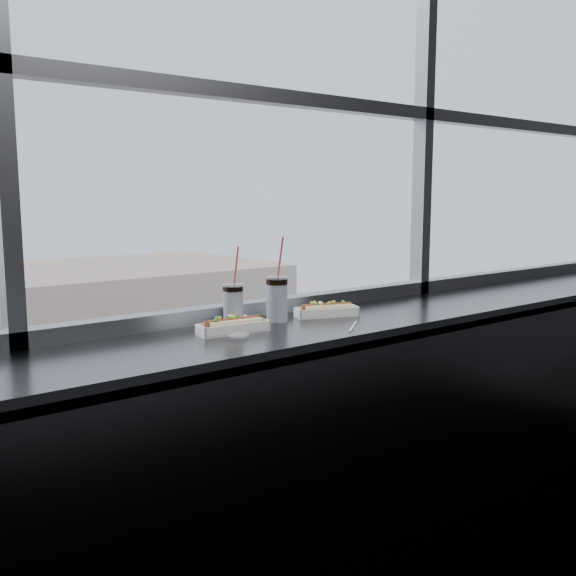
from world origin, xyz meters
TOP-DOWN VIEW (x-y plane):
  - wall_back_lower at (0.00, 1.50)m, footprint 6.00×0.00m
  - window_glass at (0.00, 1.52)m, footprint 6.00×0.00m
  - window_mullions at (0.00, 1.50)m, footprint 6.00×0.08m
  - counter at (0.00, 1.23)m, footprint 6.00×0.55m
  - counter_fascia at (0.00, 0.97)m, footprint 6.00×0.04m
  - hotdog_tray_left at (-0.30, 1.26)m, footprint 0.28×0.11m
  - hotdog_tray_right at (0.18, 1.29)m, footprint 0.28×0.17m
  - soda_cup_left at (-0.23, 1.37)m, footprint 0.08×0.08m
  - soda_cup_right at (-0.04, 1.34)m, footprint 0.09×0.09m
  - loose_straw at (0.11, 1.06)m, footprint 0.15×0.13m
  - wrapper at (-0.34, 1.17)m, footprint 0.09×0.06m
  - car_near_d at (5.82, 17.50)m, footprint 2.78×6.12m
  - car_far_c at (10.46, 25.50)m, footprint 2.87×6.66m
  - car_near_e at (15.55, 17.50)m, footprint 2.86×6.23m
  - pedestrian_c at (5.95, 28.98)m, footprint 0.87×0.65m
  - tree_right at (10.57, 29.50)m, footprint 3.19×3.19m

SIDE VIEW (x-z plane):
  - pedestrian_c at x=5.95m, z-range -10.96..-9.01m
  - car_near_d at x=5.82m, z-range -10.94..-8.94m
  - car_near_e at x=15.55m, z-range -10.94..-8.90m
  - car_far_c at x=10.46m, z-range -10.94..-8.74m
  - tree_right at x=10.57m, z-range -10.11..-5.12m
  - wall_back_lower at x=0.00m, z-range -2.45..3.55m
  - counter_fascia at x=0.00m, z-range 0.03..1.07m
  - counter at x=0.00m, z-range 1.04..1.10m
  - loose_straw at x=0.11m, z-range 1.10..1.11m
  - wrapper at x=-0.34m, z-range 1.10..1.12m
  - hotdog_tray_right at x=0.18m, z-range 1.09..1.16m
  - hotdog_tray_left at x=-0.30m, z-range 1.09..1.16m
  - soda_cup_left at x=-0.23m, z-range 1.04..1.34m
  - soda_cup_right at x=-0.04m, z-range 1.03..1.37m
  - window_glass at x=0.00m, z-range -0.70..5.30m
  - window_mullions at x=0.00m, z-range 1.10..3.50m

